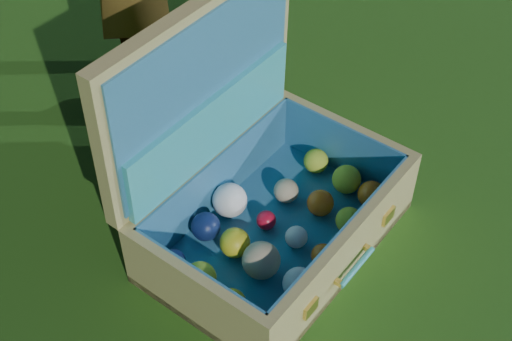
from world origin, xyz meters
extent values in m
plane|color=#215114|center=(0.00, 0.00, 0.00)|extent=(60.00, 60.00, 0.00)
cube|color=tan|center=(0.07, 0.15, 0.01)|extent=(0.68, 0.54, 0.02)
cube|color=tan|center=(0.12, -0.03, 0.09)|extent=(0.59, 0.18, 0.18)
cube|color=tan|center=(0.02, 0.34, 0.09)|extent=(0.59, 0.18, 0.18)
cube|color=tan|center=(-0.21, 0.08, 0.09)|extent=(0.11, 0.35, 0.18)
cube|color=tan|center=(0.35, 0.23, 0.09)|extent=(0.11, 0.35, 0.18)
cube|color=#29688F|center=(0.07, 0.15, 0.03)|extent=(0.63, 0.49, 0.01)
cube|color=#29688F|center=(0.11, -0.02, 0.10)|extent=(0.54, 0.15, 0.16)
cube|color=#29688F|center=(0.02, 0.32, 0.10)|extent=(0.54, 0.15, 0.16)
cube|color=#29688F|center=(-0.20, 0.08, 0.10)|extent=(0.10, 0.35, 0.16)
cube|color=#29688F|center=(0.34, 0.22, 0.10)|extent=(0.10, 0.35, 0.16)
cube|color=tan|center=(0.02, 0.36, 0.38)|extent=(0.59, 0.20, 0.40)
cube|color=#29688F|center=(0.02, 0.34, 0.38)|extent=(0.54, 0.16, 0.36)
cube|color=#36A9B0|center=(0.02, 0.33, 0.27)|extent=(0.53, 0.16, 0.17)
cube|color=#F2C659|center=(-0.03, -0.09, 0.09)|extent=(0.05, 0.02, 0.04)
cube|color=#F2C659|center=(0.28, 0.00, 0.09)|extent=(0.05, 0.02, 0.04)
cylinder|color=#36A9B0|center=(0.13, -0.06, 0.08)|extent=(0.13, 0.05, 0.01)
cube|color=#F2C659|center=(0.07, -0.07, 0.08)|extent=(0.02, 0.02, 0.01)
cube|color=#F2C659|center=(0.18, -0.04, 0.08)|extent=(0.02, 0.02, 0.01)
sphere|color=red|center=(-0.12, -0.03, 0.05)|extent=(0.05, 0.05, 0.05)
sphere|color=white|center=(0.00, -0.01, 0.06)|extent=(0.07, 0.07, 0.07)
sphere|color=orange|center=(0.10, 0.02, 0.06)|extent=(0.06, 0.06, 0.06)
sphere|color=#C7DC35|center=(0.22, 0.06, 0.06)|extent=(0.07, 0.07, 0.07)
sphere|color=orange|center=(0.32, 0.09, 0.06)|extent=(0.07, 0.07, 0.07)
sphere|color=gold|center=(-0.15, 0.04, 0.06)|extent=(0.07, 0.07, 0.07)
sphere|color=#CBB88F|center=(-0.03, 0.09, 0.07)|extent=(0.09, 0.09, 0.09)
sphere|color=white|center=(0.09, 0.10, 0.05)|extent=(0.05, 0.05, 0.05)
sphere|color=orange|center=(0.20, 0.14, 0.06)|extent=(0.07, 0.07, 0.07)
sphere|color=#C7DC35|center=(0.30, 0.16, 0.06)|extent=(0.07, 0.07, 0.07)
sphere|color=#C7DC35|center=(-0.16, 0.14, 0.06)|extent=(0.07, 0.07, 0.07)
sphere|color=gold|center=(-0.04, 0.17, 0.06)|extent=(0.07, 0.07, 0.07)
sphere|color=red|center=(0.07, 0.19, 0.05)|extent=(0.05, 0.05, 0.05)
sphere|color=#CBB88F|center=(0.16, 0.23, 0.06)|extent=(0.06, 0.06, 0.06)
sphere|color=#C7DC35|center=(0.29, 0.26, 0.06)|extent=(0.06, 0.06, 0.06)
sphere|color=#0E1B46|center=(-0.18, 0.21, 0.06)|extent=(0.06, 0.06, 0.06)
sphere|color=#0E1B46|center=(-0.07, 0.25, 0.06)|extent=(0.07, 0.07, 0.07)
sphere|color=white|center=(0.02, 0.28, 0.07)|extent=(0.09, 0.09, 0.09)
camera|label=1|loc=(-0.64, -0.69, 1.34)|focal=50.00mm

